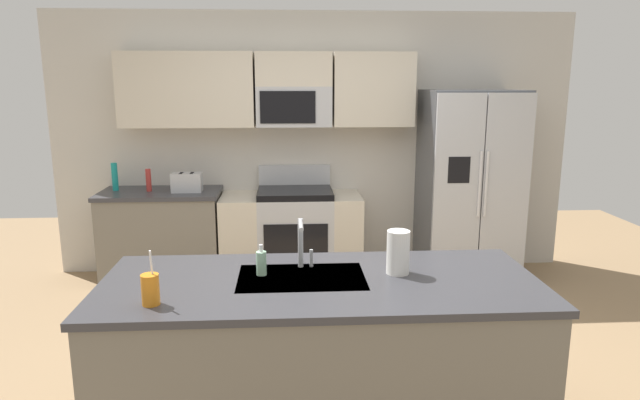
{
  "coord_description": "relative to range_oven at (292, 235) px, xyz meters",
  "views": [
    {
      "loc": [
        -0.28,
        -3.48,
        1.93
      ],
      "look_at": [
        -0.03,
        0.6,
        1.05
      ],
      "focal_mm": 31.07,
      "sensor_mm": 36.0,
      "label": 1
    }
  ],
  "objects": [
    {
      "name": "bottle_teal",
      "position": [
        -1.69,
        0.06,
        0.59
      ],
      "size": [
        0.06,
        0.06,
        0.27
      ],
      "primitive_type": "cylinder",
      "color": "teal",
      "rests_on": "back_counter"
    },
    {
      "name": "sink_faucet",
      "position": [
        0.04,
        -2.32,
        0.62
      ],
      "size": [
        0.08,
        0.21,
        0.28
      ],
      "color": "#B7BABF",
      "rests_on": "island_counter"
    },
    {
      "name": "range_oven",
      "position": [
        0.0,
        0.0,
        0.0
      ],
      "size": [
        1.36,
        0.61,
        1.1
      ],
      "color": "#B7BABF",
      "rests_on": "ground"
    },
    {
      "name": "island_counter",
      "position": [
        0.13,
        -2.52,
        0.01
      ],
      "size": [
        2.32,
        0.95,
        0.9
      ],
      "color": "slate",
      "rests_on": "ground"
    },
    {
      "name": "back_counter",
      "position": [
        -1.26,
        -0.0,
        0.01
      ],
      "size": [
        1.14,
        0.63,
        0.9
      ],
      "color": "slate",
      "rests_on": "ground"
    },
    {
      "name": "toaster",
      "position": [
        -0.99,
        -0.05,
        0.55
      ],
      "size": [
        0.28,
        0.16,
        0.18
      ],
      "color": "#B7BABF",
      "rests_on": "back_counter"
    },
    {
      "name": "paper_towel_roll",
      "position": [
        0.56,
        -2.44,
        0.58
      ],
      "size": [
        0.12,
        0.12,
        0.24
      ],
      "primitive_type": "cylinder",
      "color": "white",
      "rests_on": "island_counter"
    },
    {
      "name": "soap_dispenser",
      "position": [
        -0.18,
        -2.42,
        0.53
      ],
      "size": [
        0.06,
        0.06,
        0.17
      ],
      "color": "#A5D8B2",
      "rests_on": "island_counter"
    },
    {
      "name": "refrigerator",
      "position": [
        1.74,
        -0.07,
        0.48
      ],
      "size": [
        0.9,
        0.76,
        1.85
      ],
      "color": "#4C4F54",
      "rests_on": "ground"
    },
    {
      "name": "ground_plane",
      "position": [
        0.24,
        -1.8,
        -0.44
      ],
      "size": [
        9.0,
        9.0,
        0.0
      ],
      "primitive_type": "plane",
      "color": "#997A56",
      "rests_on": "ground"
    },
    {
      "name": "kitchen_wall_unit",
      "position": [
        0.1,
        0.28,
        1.03
      ],
      "size": [
        5.2,
        0.43,
        2.6
      ],
      "color": "beige",
      "rests_on": "ground"
    },
    {
      "name": "pepper_mill",
      "position": [
        -1.36,
        -0.0,
        0.56
      ],
      "size": [
        0.05,
        0.05,
        0.21
      ],
      "primitive_type": "cylinder",
      "color": "#B2332D",
      "rests_on": "back_counter"
    },
    {
      "name": "drink_cup_orange",
      "position": [
        -0.68,
        -2.8,
        0.53
      ],
      "size": [
        0.08,
        0.08,
        0.27
      ],
      "color": "orange",
      "rests_on": "island_counter"
    }
  ]
}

